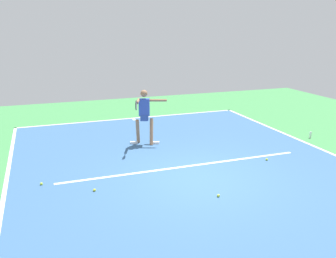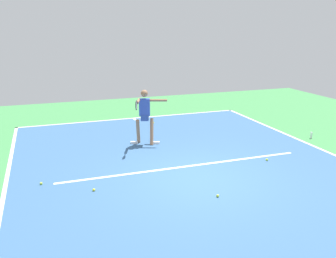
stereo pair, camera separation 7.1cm
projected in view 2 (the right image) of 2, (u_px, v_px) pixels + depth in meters
The scene contains 13 objects.
ground_plane at pixel (198, 178), 9.27m from camera, with size 22.24×22.24×0.00m, color #428E4C.
court_surface at pixel (198, 178), 9.27m from camera, with size 9.25×13.47×0.00m, color #38608E.
court_line_baseline_near at pixel (133, 118), 15.34m from camera, with size 9.25×0.10×0.01m, color white.
court_line_sideline_right at pixel (1, 206), 7.81m from camera, with size 0.10×13.47×0.01m, color white.
court_line_service at pixel (185, 167), 10.04m from camera, with size 6.94×0.10×0.01m, color white.
court_line_centre_mark at pixel (135, 119), 15.16m from camera, with size 0.10×0.30×0.01m, color white.
tennis_player at pixel (145, 113), 11.69m from camera, with size 1.22×1.21×1.80m.
tennis_ball_by_baseline at pixel (218, 196), 8.24m from camera, with size 0.07×0.07×0.07m, color #C6E53D.
tennis_ball_far_corner at pixel (153, 123), 14.50m from camera, with size 0.07×0.07×0.07m, color #CCE033.
tennis_ball_near_service_line at pixel (94, 190), 8.53m from camera, with size 0.07×0.07×0.07m, color yellow.
tennis_ball_centre_court at pixel (267, 160), 10.46m from camera, with size 0.07×0.07×0.07m, color #CCE033.
tennis_ball_by_sideline at pixel (41, 183), 8.88m from camera, with size 0.07×0.07×0.07m, color #C6E53D.
water_bottle at pixel (311, 135), 12.55m from camera, with size 0.07×0.07×0.22m, color white.
Camera 2 is at (3.54, 7.86, 3.71)m, focal length 39.08 mm.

